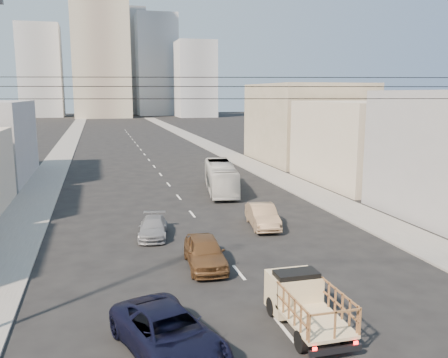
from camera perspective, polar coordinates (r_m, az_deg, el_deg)
name	(u,v)px	position (r m, az deg, el deg)	size (l,w,h in m)	color
ground	(307,358)	(17.28, 9.97, -20.43)	(420.00, 420.00, 0.00)	black
sidewalk_left	(66,146)	(84.03, -18.49, 3.77)	(3.50, 180.00, 0.12)	slate
sidewalk_right	(203,142)	(85.82, -2.60, 4.41)	(3.50, 180.00, 0.12)	slate
lane_dashes	(147,157)	(67.30, -9.29, 2.63)	(0.15, 104.00, 0.01)	silver
flatbed_pickup	(305,300)	(18.70, 9.72, -14.15)	(1.95, 4.41, 1.90)	#D1BA8C
navy_pickup	(169,333)	(16.98, -6.69, -17.95)	(2.55, 5.54, 1.54)	black
city_bus	(221,177)	(42.63, -0.40, 0.23)	(2.27, 9.71, 2.70)	silver
sedan_brown	(205,252)	(24.51, -2.31, -8.77)	(1.86, 4.63, 1.58)	brown
sedan_tan	(262,216)	(31.67, 4.65, -4.44)	(1.61, 4.61, 1.52)	#927355
sedan_grey	(153,227)	(29.81, -8.53, -5.78)	(1.68, 4.12, 1.20)	gray
overhead_wires	(296,88)	(16.25, 8.71, 10.82)	(23.01, 5.02, 0.72)	black
bldg_right_mid	(370,142)	(49.11, 17.13, 4.22)	(11.00, 14.00, 8.00)	#BEB099
bldg_right_far	(306,123)	(63.33, 9.88, 6.68)	(12.00, 16.00, 10.00)	gray
high_rise_tower	(100,34)	(184.65, -14.68, 16.53)	(20.00, 20.00, 60.00)	gray
midrise_ne	(157,66)	(200.23, -8.11, 13.37)	(16.00, 16.00, 40.00)	#989BA0
midrise_nw	(41,71)	(194.56, -21.16, 12.00)	(15.00, 15.00, 34.00)	#989BA0
midrise_back	(124,62)	(214.18, -11.90, 13.58)	(18.00, 18.00, 44.00)	gray
midrise_east	(195,79)	(182.17, -3.45, 11.88)	(14.00, 14.00, 28.00)	#989BA0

